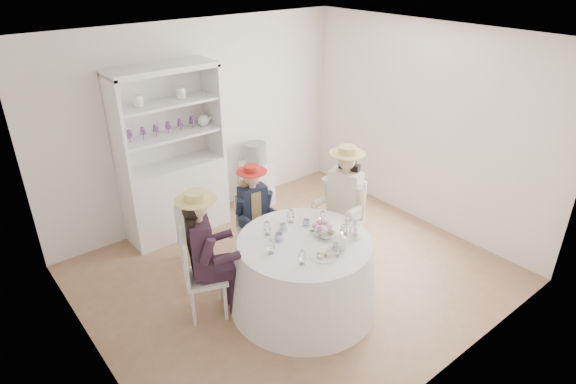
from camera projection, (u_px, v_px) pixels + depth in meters
ground at (293, 273)px, 5.74m from camera, size 4.50×4.50×0.00m
ceiling at (295, 39)px, 4.52m from camera, size 4.50×4.50×0.00m
wall_back at (200, 123)px, 6.51m from camera, size 4.50×0.00×4.50m
wall_front at (458, 252)px, 3.74m from camera, size 4.50×0.00×4.50m
wall_left at (79, 243)px, 3.86m from camera, size 0.00×4.50×4.50m
wall_right at (424, 126)px, 6.39m from camera, size 0.00×4.50×4.50m
tea_table at (304, 273)px, 5.08m from camera, size 1.59×1.59×0.80m
hutch at (174, 177)px, 6.28m from camera, size 1.43×0.76×2.25m
side_table at (257, 183)px, 7.22m from camera, size 0.48×0.48×0.64m
hatbox at (256, 153)px, 7.00m from camera, size 0.40×0.40×0.31m
guest_left at (203, 248)px, 4.76m from camera, size 0.60×0.55×1.44m
guest_mid at (254, 208)px, 5.70m from camera, size 0.47×0.49×1.26m
guest_right at (344, 198)px, 5.69m from camera, size 0.60×0.55×1.47m
spare_chair at (193, 231)px, 5.67m from camera, size 0.51×0.51×0.91m
teacup_a at (279, 237)px, 4.89m from camera, size 0.12×0.12×0.07m
teacup_b at (283, 227)px, 5.07m from camera, size 0.09×0.09×0.07m
teacup_c at (306, 223)px, 5.16m from camera, size 0.10×0.10×0.06m
flower_bowl at (325, 235)px, 4.95m from camera, size 0.22×0.22×0.05m
flower_arrangement at (322, 228)px, 4.97m from camera, size 0.18×0.17×0.07m
table_teapot at (339, 242)px, 4.74m from camera, size 0.24×0.17×0.18m
sandwich_plate at (323, 255)px, 4.64m from camera, size 0.26×0.26×0.06m
cupcake_stand at (350, 229)px, 4.95m from camera, size 0.23×0.23×0.22m
stemware_set at (305, 235)px, 4.87m from camera, size 0.86×0.87×0.15m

